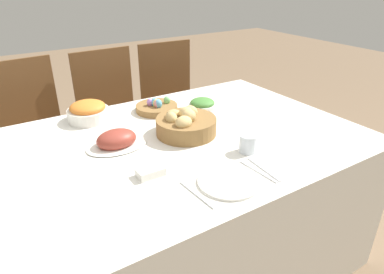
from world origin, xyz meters
name	(u,v)px	position (x,y,z in m)	size (l,w,h in m)	color
ground_plane	(180,259)	(0.00, 0.00, 0.00)	(12.00, 12.00, 0.00)	#7F664C
dining_table	(178,205)	(0.00, 0.00, 0.37)	(1.71, 1.15, 0.74)	silver
chair_far_left	(34,133)	(-0.49, 0.94, 0.52)	(0.47, 0.47, 0.96)	brown
chair_far_right	(173,103)	(0.51, 0.94, 0.52)	(0.44, 0.44, 0.96)	brown
chair_far_center	(114,116)	(0.03, 0.94, 0.52)	(0.44, 0.44, 0.96)	brown
bread_basket	(186,124)	(0.06, 0.03, 0.80)	(0.28, 0.28, 0.13)	olive
egg_basket	(157,107)	(0.08, 0.36, 0.77)	(0.23, 0.23, 0.08)	olive
ham_platter	(117,140)	(-0.26, 0.08, 0.77)	(0.27, 0.19, 0.08)	white
green_salad_bowl	(202,106)	(0.28, 0.21, 0.78)	(0.15, 0.15, 0.08)	white
carrot_bowl	(88,111)	(-0.27, 0.43, 0.79)	(0.21, 0.21, 0.10)	white
dinner_plate	(229,182)	(-0.02, -0.41, 0.75)	(0.23, 0.23, 0.01)	white
fork	(197,194)	(-0.16, -0.41, 0.75)	(0.02, 0.19, 0.00)	silver
knife	(258,171)	(0.12, -0.41, 0.75)	(0.02, 0.19, 0.00)	silver
spoon	(264,169)	(0.15, -0.41, 0.75)	(0.02, 0.19, 0.00)	silver
drinking_cup	(248,143)	(0.19, -0.26, 0.78)	(0.07, 0.07, 0.08)	silver
butter_dish	(151,172)	(-0.24, -0.21, 0.76)	(0.10, 0.06, 0.03)	white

